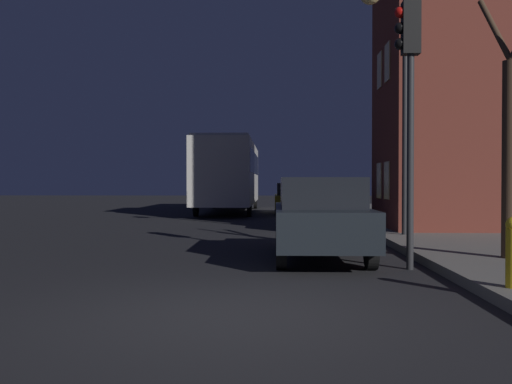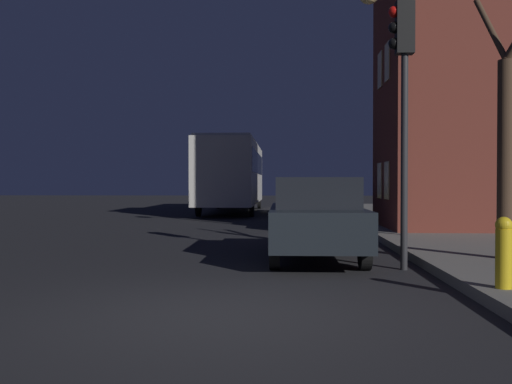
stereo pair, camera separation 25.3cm
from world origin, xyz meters
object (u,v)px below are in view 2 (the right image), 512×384
car_mid_lane (311,204)px  traffic_light (403,78)px  streetlamp (384,42)px  car_near_lane (315,216)px  bare_tree (509,131)px  car_far_lane (296,198)px  bus (233,171)px  fire_hydrant (504,251)px

car_mid_lane → traffic_light: bearing=-83.2°
streetlamp → traffic_light: size_ratio=1.41×
car_near_lane → traffic_light: bearing=-44.5°
car_near_lane → car_mid_lane: size_ratio=1.12×
bare_tree → car_far_lane: 17.75m
streetlamp → bus: size_ratio=0.54×
traffic_light → car_mid_lane: 9.76m
bus → car_mid_lane: bus is taller
streetlamp → bare_tree: (1.37, -4.57, -2.69)m
bare_tree → bus: 19.95m
streetlamp → car_near_lane: 5.85m
car_near_lane → fire_hydrant: car_near_lane is taller
bus → fire_hydrant: bus is taller
fire_hydrant → streetlamp: bearing=91.5°
bus → car_far_lane: 3.77m
car_far_lane → fire_hydrant: (2.16, -20.26, -0.13)m
streetlamp → car_near_lane: (-1.95, -3.51, -4.25)m
traffic_light → fire_hydrant: bearing=-74.1°
car_near_lane → car_mid_lane: car_near_lane is taller
bus → car_near_lane: bearing=-79.8°
bus → car_far_lane: size_ratio=2.73×
streetlamp → car_near_lane: size_ratio=1.38×
bare_tree → bus: bare_tree is taller
car_far_lane → fire_hydrant: 20.37m
streetlamp → car_mid_lane: size_ratio=1.54×
car_far_lane → fire_hydrant: car_far_lane is taller
traffic_light → fire_hydrant: traffic_light is taller
car_near_lane → car_far_lane: bearing=90.0°
bus → car_far_lane: bearing=-25.1°
streetlamp → bare_tree: bearing=-73.3°
traffic_light → bare_tree: 2.13m
traffic_light → bus: 19.76m
car_mid_lane → car_far_lane: 8.32m
car_far_lane → car_mid_lane: bearing=-87.8°
streetlamp → car_near_lane: streetlamp is taller
bare_tree → car_mid_lane: bearing=108.5°
traffic_light → car_far_lane: size_ratio=1.05×
car_mid_lane → fire_hydrant: car_mid_lane is taller
car_near_lane → fire_hydrant: (2.15, -3.96, -0.20)m
bus → car_near_lane: (3.20, -17.79, -1.29)m
bare_tree → streetlamp: bearing=106.7°
bare_tree → bus: (-6.52, 18.85, -0.28)m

